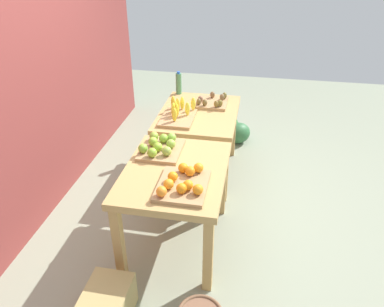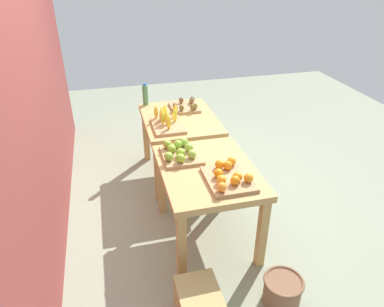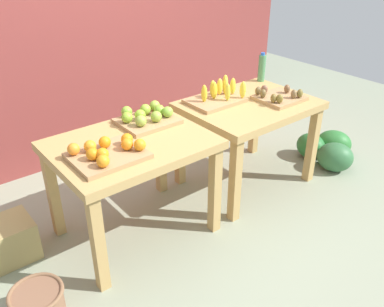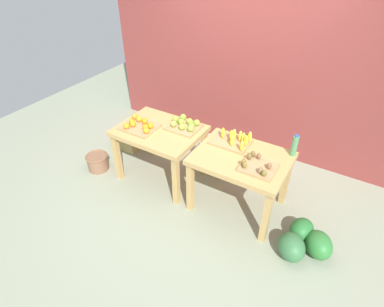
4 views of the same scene
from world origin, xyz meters
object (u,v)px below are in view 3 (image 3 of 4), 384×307
Objects in this scene: watermelon_pile at (328,149)px; cardboard_produce_box at (3,243)px; display_table_right at (248,115)px; apple_bin at (147,117)px; orange_bin at (107,152)px; water_bottle at (262,68)px; wicker_basket at (39,306)px; banana_crate at (218,96)px; display_table_left at (132,156)px; kiwi_bin at (279,97)px.

watermelon_pile is 2.90m from cardboard_produce_box.
cardboard_produce_box is (-2.85, 0.55, 0.01)m from watermelon_pile.
display_table_right is 2.60× the size of cardboard_produce_box.
apple_bin is at bearing 167.98° from display_table_right.
orange_bin reaches higher than cardboard_produce_box.
apple_bin is 1.34m from water_bottle.
wicker_basket is at bearing -90.56° from cardboard_produce_box.
apple_bin is 0.60× the size of watermelon_pile.
wicker_basket is (-1.12, -0.53, -0.67)m from apple_bin.
display_table_right is 1.36m from orange_bin.
orange_bin is 1.13× the size of apple_bin.
cardboard_produce_box is at bearing -179.70° from water_bottle.
banana_crate is at bearing -4.02° from cardboard_produce_box.
banana_crate is at bearing 13.74° from orange_bin.
orange_bin is 1.02× the size of banana_crate.
cardboard_produce_box is (-2.44, -0.01, -0.73)m from water_bottle.
banana_crate is (0.93, 0.17, 0.16)m from display_table_left.
display_table_right is at bearing -42.99° from banana_crate.
water_bottle is at bearing 59.94° from kiwi_bin.
water_bottle is at bearing 125.84° from watermelon_pile.
apple_bin is 1.13m from kiwi_bin.
orange_bin is 1.25× the size of kiwi_bin.
kiwi_bin is 1.37× the size of water_bottle.
banana_crate is 0.66× the size of watermelon_pile.
display_table_left is at bearing -169.42° from banana_crate.
cardboard_produce_box is (-1.79, 0.13, -0.66)m from banana_crate.
water_bottle is 2.65m from wicker_basket.
display_table_left is 0.96m from banana_crate.
display_table_right reaches higher than wicker_basket.
water_bottle reaches higher than watermelon_pile.
display_table_left is 1.06m from wicker_basket.
kiwi_bin is at bearing -0.21° from orange_bin.
cardboard_produce_box is (-1.98, 0.30, -0.50)m from display_table_right.
watermelon_pile is 2.17× the size of wicker_basket.
watermelon_pile is (2.22, -0.14, -0.66)m from orange_bin.
orange_bin is at bearing -166.26° from banana_crate.
water_bottle is 0.66× the size of cardboard_produce_box.
water_bottle is (0.47, 0.31, 0.23)m from display_table_right.
orange_bin is at bearing -154.22° from display_table_left.
apple_bin reaches higher than kiwi_bin.
orange_bin is at bearing 20.76° from wicker_basket.
display_table_left is 0.35m from apple_bin.
cardboard_produce_box is (-0.86, 0.30, -0.50)m from display_table_left.
display_table_right is 2.30× the size of orange_bin.
banana_crate reaches higher than apple_bin.
display_table_right is 2.88× the size of kiwi_bin.
apple_bin is 1.91m from watermelon_pile.
water_bottle is at bearing 5.49° from apple_bin.
wicker_basket is at bearing -173.90° from kiwi_bin.
apple_bin is (-0.87, 0.18, 0.15)m from display_table_right.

